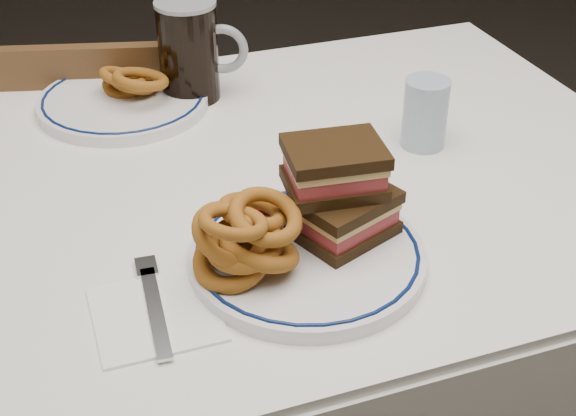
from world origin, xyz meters
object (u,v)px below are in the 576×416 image
object	(u,v)px
main_plate	(307,256)
chair_far	(114,198)
reuben_sandwich	(340,191)
beer_mug	(190,50)
far_plate	(123,101)

from	to	relation	value
main_plate	chair_far	bearing A→B (deg)	102.41
chair_far	reuben_sandwich	distance (m)	0.81
reuben_sandwich	beer_mug	bearing A→B (deg)	98.25
main_plate	beer_mug	bearing A→B (deg)	92.04
chair_far	main_plate	bearing A→B (deg)	-77.59
chair_far	far_plate	bearing A→B (deg)	-84.75
beer_mug	far_plate	distance (m)	0.14
chair_far	main_plate	xyz separation A→B (m)	(0.16, -0.71, 0.31)
main_plate	far_plate	size ratio (longest dim) A/B	1.03
reuben_sandwich	far_plate	world-z (taller)	reuben_sandwich
chair_far	far_plate	size ratio (longest dim) A/B	2.94
main_plate	reuben_sandwich	world-z (taller)	reuben_sandwich
chair_far	main_plate	distance (m)	0.79
far_plate	chair_far	bearing A→B (deg)	95.25
far_plate	reuben_sandwich	bearing A→B (deg)	-68.47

